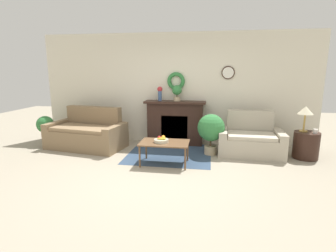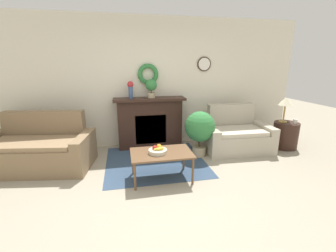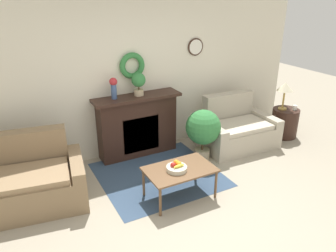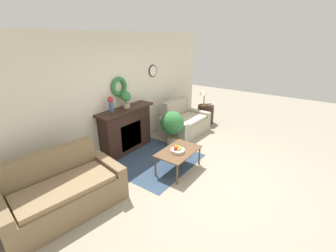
# 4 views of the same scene
# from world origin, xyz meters

# --- Properties ---
(ground_plane) EXTENTS (16.00, 16.00, 0.00)m
(ground_plane) POSITION_xyz_m (0.00, 0.00, 0.00)
(ground_plane) COLOR #9E937F
(floor_rug) EXTENTS (1.80, 1.70, 0.01)m
(floor_rug) POSITION_xyz_m (0.01, 1.32, 0.00)
(floor_rug) COLOR #334760
(floor_rug) RESTS_ON ground_plane
(wall_back) EXTENTS (6.80, 0.16, 2.70)m
(wall_back) POSITION_xyz_m (0.00, 2.34, 1.35)
(wall_back) COLOR beige
(wall_back) RESTS_ON ground_plane
(fireplace) EXTENTS (1.48, 0.41, 1.07)m
(fireplace) POSITION_xyz_m (0.02, 2.13, 0.54)
(fireplace) COLOR #331E16
(fireplace) RESTS_ON ground_plane
(couch_left) EXTENTS (1.88, 1.19, 0.94)m
(couch_left) POSITION_xyz_m (-2.00, 1.51, 0.32)
(couch_left) COLOR #846B4C
(couch_left) RESTS_ON ground_plane
(loveseat_right) EXTENTS (1.39, 0.95, 0.92)m
(loveseat_right) POSITION_xyz_m (1.75, 1.61, 0.30)
(loveseat_right) COLOR #B2A893
(loveseat_right) RESTS_ON ground_plane
(coffee_table) EXTENTS (0.94, 0.60, 0.45)m
(coffee_table) POSITION_xyz_m (0.01, 0.66, 0.40)
(coffee_table) COLOR brown
(coffee_table) RESTS_ON ground_plane
(fruit_bowl) EXTENTS (0.28, 0.28, 0.12)m
(fruit_bowl) POSITION_xyz_m (-0.05, 0.64, 0.49)
(fruit_bowl) COLOR beige
(fruit_bowl) RESTS_ON coffee_table
(side_table_by_loveseat) EXTENTS (0.51, 0.51, 0.56)m
(side_table_by_loveseat) POSITION_xyz_m (2.86, 1.48, 0.28)
(side_table_by_loveseat) COLOR #331E16
(side_table_by_loveseat) RESTS_ON ground_plane
(table_lamp) EXTENTS (0.31, 0.31, 0.53)m
(table_lamp) POSITION_xyz_m (2.79, 1.53, 0.98)
(table_lamp) COLOR #B28E42
(table_lamp) RESTS_ON side_table_by_loveseat
(mug) EXTENTS (0.09, 0.09, 0.09)m
(mug) POSITION_xyz_m (2.97, 1.39, 0.60)
(mug) COLOR silver
(mug) RESTS_ON side_table_by_loveseat
(vase_on_mantel_left) EXTENTS (0.13, 0.13, 0.35)m
(vase_on_mantel_left) POSITION_xyz_m (-0.36, 2.14, 1.28)
(vase_on_mantel_left) COLOR #3D5684
(vase_on_mantel_left) RESTS_ON fireplace
(potted_plant_on_mantel) EXTENTS (0.24, 0.24, 0.38)m
(potted_plant_on_mantel) POSITION_xyz_m (0.06, 2.12, 1.31)
(potted_plant_on_mantel) COLOR tan
(potted_plant_on_mantel) RESTS_ON fireplace
(potted_plant_floor_by_loveseat) EXTENTS (0.58, 0.58, 0.89)m
(potted_plant_floor_by_loveseat) POSITION_xyz_m (0.90, 1.42, 0.57)
(potted_plant_floor_by_loveseat) COLOR tan
(potted_plant_floor_by_loveseat) RESTS_ON ground_plane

